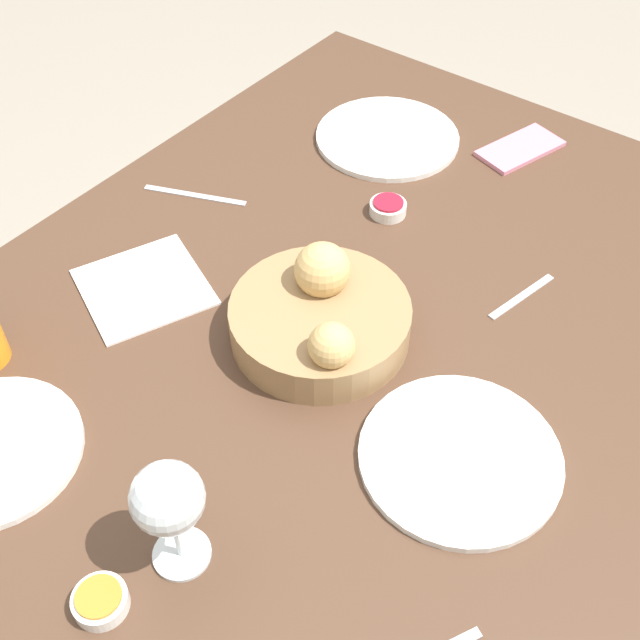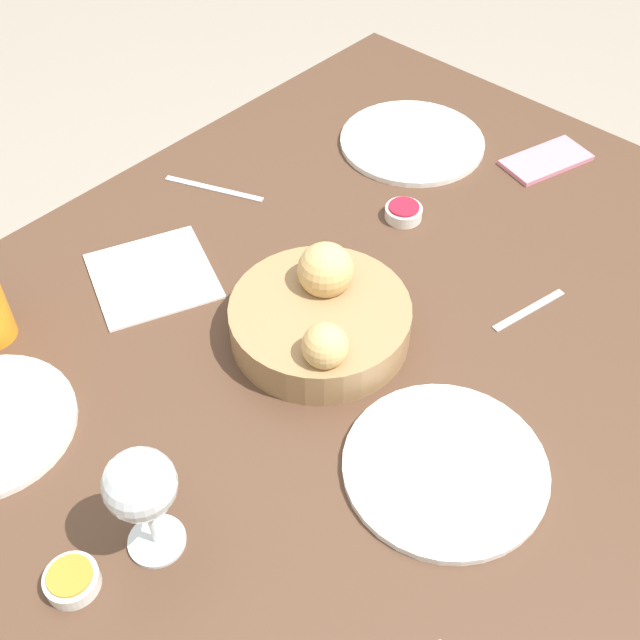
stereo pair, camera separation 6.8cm
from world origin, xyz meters
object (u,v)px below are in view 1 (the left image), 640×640
jam_bowl_berry (388,208)px  spoon_coffee (522,297)px  wine_glass (168,501)px  fork_silver (195,195)px  jam_bowl_honey (100,601)px  napkin (144,287)px  plate_far_center (460,457)px  plate_near_left (387,137)px  cell_phone (520,148)px  bread_basket (321,317)px

jam_bowl_berry → spoon_coffee: jam_bowl_berry is taller
wine_glass → fork_silver: size_ratio=0.95×
jam_bowl_honey → jam_bowl_berry: bearing=-170.2°
jam_bowl_honey → napkin: (-0.36, -0.31, -0.01)m
jam_bowl_honey → plate_far_center: bearing=151.8°
plate_near_left → cell_phone: plate_near_left is taller
bread_basket → spoon_coffee: bearing=141.4°
plate_near_left → napkin: (0.52, -0.07, -0.00)m
wine_glass → bread_basket: bearing=-167.7°
plate_near_left → jam_bowl_honey: (0.88, 0.24, 0.01)m
jam_bowl_berry → spoon_coffee: bearing=81.0°
plate_far_center → cell_phone: size_ratio=1.47×
napkin → plate_near_left: bearing=172.3°
wine_glass → spoon_coffee: 0.60m
plate_far_center → napkin: plate_far_center is taller
jam_bowl_honey → fork_silver: bearing=-144.7°
wine_glass → jam_bowl_honey: bearing=-16.2°
jam_bowl_honey → cell_phone: (-0.99, -0.04, -0.01)m
wine_glass → fork_silver: bearing=-137.9°
wine_glass → jam_bowl_honey: (0.09, -0.03, -0.10)m
jam_bowl_honey → cell_phone: 0.99m
jam_bowl_berry → napkin: 0.40m
plate_near_left → plate_far_center: bearing=41.4°
wine_glass → napkin: (-0.27, -0.33, -0.11)m
wine_glass → jam_bowl_berry: size_ratio=2.68×
plate_far_center → wine_glass: size_ratio=1.55×
plate_near_left → wine_glass: size_ratio=1.60×
jam_bowl_honey → bread_basket: bearing=-173.6°
napkin → fork_silver: bearing=-156.1°
bread_basket → jam_bowl_honey: bread_basket is taller
wine_glass → cell_phone: size_ratio=0.95×
bread_basket → cell_phone: size_ratio=1.47×
plate_far_center → jam_bowl_berry: size_ratio=4.16×
plate_near_left → spoon_coffee: 0.42m
jam_bowl_honey → wine_glass: bearing=163.8°
spoon_coffee → napkin: bearing=-54.7°
plate_far_center → jam_bowl_honey: jam_bowl_honey is taller
jam_bowl_berry → cell_phone: (-0.28, 0.09, -0.01)m
bread_basket → jam_bowl_berry: 0.28m
jam_bowl_berry → fork_silver: jam_bowl_berry is taller
bread_basket → wine_glass: size_ratio=1.55×
wine_glass → jam_bowl_honey: size_ratio=2.68×
napkin → cell_phone: (-0.63, 0.27, 0.00)m
plate_near_left → jam_bowl_honey: 0.91m
bread_basket → plate_near_left: size_ratio=0.97×
wine_glass → cell_phone: bearing=-176.0°
bread_basket → cell_phone: bread_basket is taller
fork_silver → plate_far_center: bearing=73.5°
plate_near_left → jam_bowl_honey: bearing=15.0°
jam_bowl_berry → plate_far_center: bearing=44.6°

